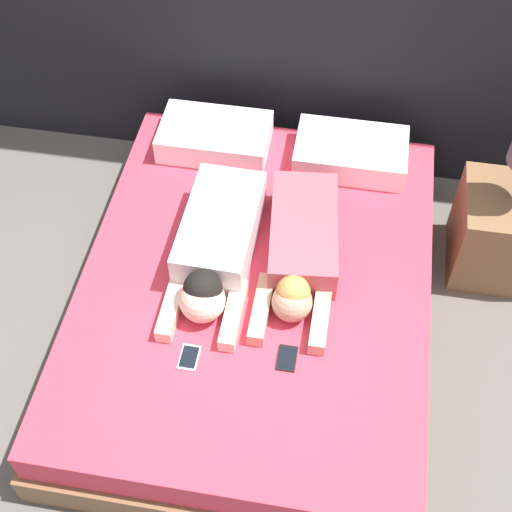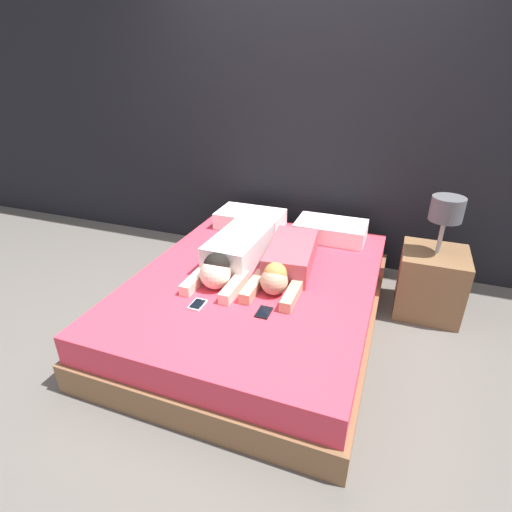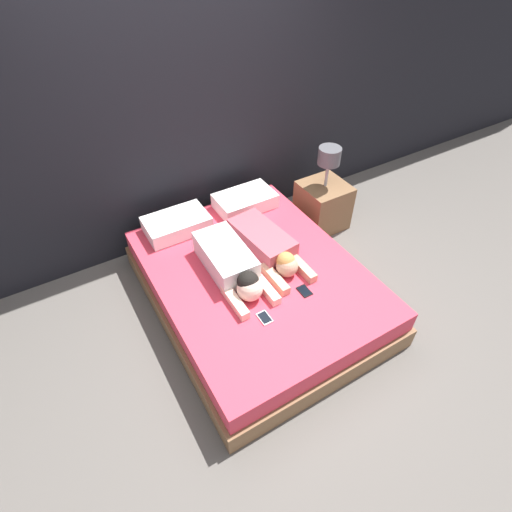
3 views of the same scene
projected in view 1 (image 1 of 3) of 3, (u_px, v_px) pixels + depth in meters
ground_plane at (256, 322)px, 3.51m from camera, size 12.00×12.00×0.00m
bed at (256, 300)px, 3.36m from camera, size 1.62×2.07×0.37m
pillow_head_left at (215, 137)px, 3.68m from camera, size 0.56×0.35×0.14m
pillow_head_right at (351, 153)px, 3.61m from camera, size 0.56×0.35×0.14m
person_left at (216, 249)px, 3.18m from camera, size 0.34×0.87×0.23m
person_right at (301, 251)px, 3.19m from camera, size 0.36×0.90×0.20m
cell_phone_left at (189, 357)px, 2.95m from camera, size 0.08×0.12×0.01m
cell_phone_right at (287, 358)px, 2.95m from camera, size 0.08×0.12×0.01m
nightstand at (503, 227)px, 3.52m from camera, size 0.45×0.45×0.89m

